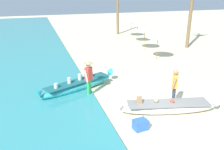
# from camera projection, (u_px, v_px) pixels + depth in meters

# --- Properties ---
(ground_plane) EXTENTS (80.00, 80.00, 0.00)m
(ground_plane) POSITION_uv_depth(u_px,v_px,m) (162.00, 108.00, 10.34)
(ground_plane) COLOR beige
(boat_white_foreground) EXTENTS (4.29, 1.65, 0.75)m
(boat_white_foreground) POSITION_uv_depth(u_px,v_px,m) (168.00, 107.00, 9.91)
(boat_white_foreground) COLOR white
(boat_white_foreground) RESTS_ON ground
(boat_cyan_midground) EXTENTS (4.24, 2.31, 0.83)m
(boat_cyan_midground) POSITION_uv_depth(u_px,v_px,m) (78.00, 85.00, 12.03)
(boat_cyan_midground) COLOR #33B2BC
(boat_cyan_midground) RESTS_ON ground
(person_vendor_hatted) EXTENTS (0.53, 0.54, 1.75)m
(person_vendor_hatted) POSITION_uv_depth(u_px,v_px,m) (89.00, 76.00, 11.25)
(person_vendor_hatted) COLOR green
(person_vendor_hatted) RESTS_ON ground
(person_tourist_customer) EXTENTS (0.48, 0.56, 1.70)m
(person_tourist_customer) POSITION_uv_depth(u_px,v_px,m) (175.00, 86.00, 10.17)
(person_tourist_customer) COLOR #333842
(person_tourist_customer) RESTS_ON ground
(parasol_row_0) EXTENTS (1.60, 1.60, 1.91)m
(parasol_row_0) POSITION_uv_depth(u_px,v_px,m) (158.00, 35.00, 16.76)
(parasol_row_0) COLOR #8E6B47
(parasol_row_0) RESTS_ON ground
(parasol_row_1) EXTENTS (1.60, 1.60, 1.91)m
(parasol_row_1) POSITION_uv_depth(u_px,v_px,m) (145.00, 29.00, 19.49)
(parasol_row_1) COLOR #8E6B47
(parasol_row_1) RESTS_ON ground
(parasol_row_2) EXTENTS (1.60, 1.60, 1.91)m
(parasol_row_2) POSITION_uv_depth(u_px,v_px,m) (138.00, 24.00, 22.26)
(parasol_row_2) COLOR #8E6B47
(parasol_row_2) RESTS_ON ground
(parasol_row_3) EXTENTS (1.60, 1.60, 1.91)m
(parasol_row_3) POSITION_uv_depth(u_px,v_px,m) (132.00, 20.00, 24.83)
(parasol_row_3) COLOR #8E6B47
(parasol_row_3) RESTS_ON ground
(cooler_box) EXTENTS (0.56, 0.46, 0.38)m
(cooler_box) POSITION_uv_depth(u_px,v_px,m) (140.00, 125.00, 8.75)
(cooler_box) COLOR blue
(cooler_box) RESTS_ON ground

